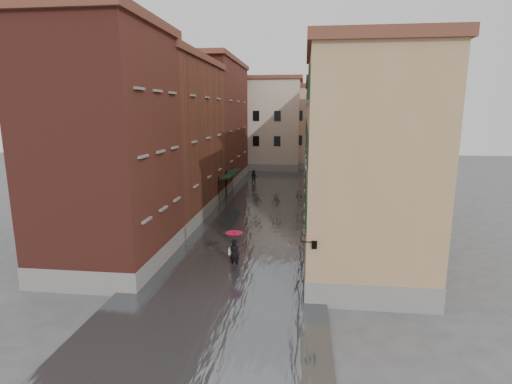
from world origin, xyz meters
The scene contains 16 objects.
ground centered at (0.00, 0.00, 0.00)m, with size 120.00×120.00×0.00m, color #4E4F50.
floodwater centered at (0.00, 13.00, 0.10)m, with size 10.00×60.00×0.20m, color #505458.
building_left_near centered at (-7.00, -2.00, 6.50)m, with size 6.00×8.00×13.00m, color maroon.
building_left_mid centered at (-7.00, 9.00, 6.25)m, with size 6.00×14.00×12.50m, color brown.
building_left_far centered at (-7.00, 24.00, 7.00)m, with size 6.00×16.00×14.00m, color maroon.
building_right_near centered at (7.00, -2.00, 5.75)m, with size 6.00×8.00×11.50m, color #A78456.
building_right_mid centered at (7.00, 9.00, 6.50)m, with size 6.00×14.00×13.00m, color tan.
building_right_far centered at (7.00, 24.00, 5.75)m, with size 6.00×16.00×11.50m, color #A78456.
building_end_cream centered at (-3.00, 38.00, 6.50)m, with size 12.00×9.00×13.00m, color #C4B49C.
building_end_pink centered at (6.00, 40.00, 6.00)m, with size 10.00×9.00×12.00m, color tan.
awning_near centered at (-3.48, 14.26, 2.47)m, with size 1.09×3.29×2.80m.
awning_far centered at (-3.48, 17.82, 2.47)m, with size 1.09×3.23×2.80m.
wall_lantern centered at (4.33, -6.00, 3.01)m, with size 0.71×0.22×0.35m.
window_planters centered at (4.12, 0.45, 3.51)m, with size 0.59×10.90×0.84m.
pedestrian_main centered at (0.02, -1.80, 1.30)m, with size 1.04×1.04×2.06m.
pedestrian_far centered at (-2.14, 24.19, 0.85)m, with size 0.83×0.64×1.70m, color black.
Camera 1 is at (3.80, -22.87, 8.78)m, focal length 28.00 mm.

